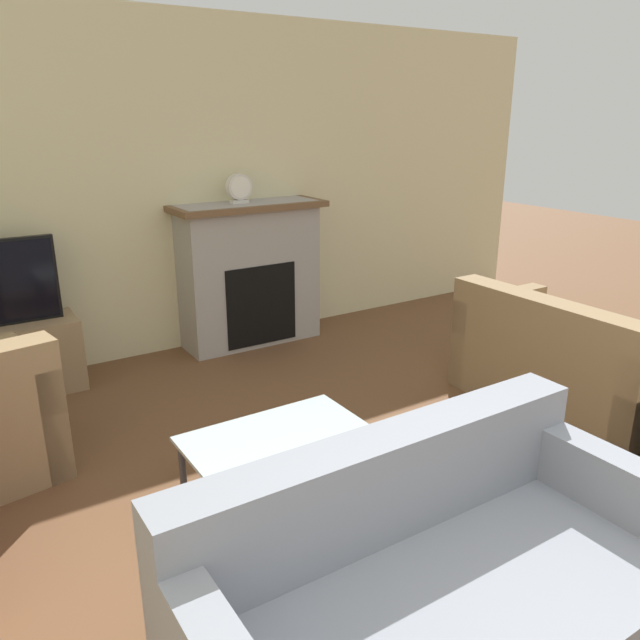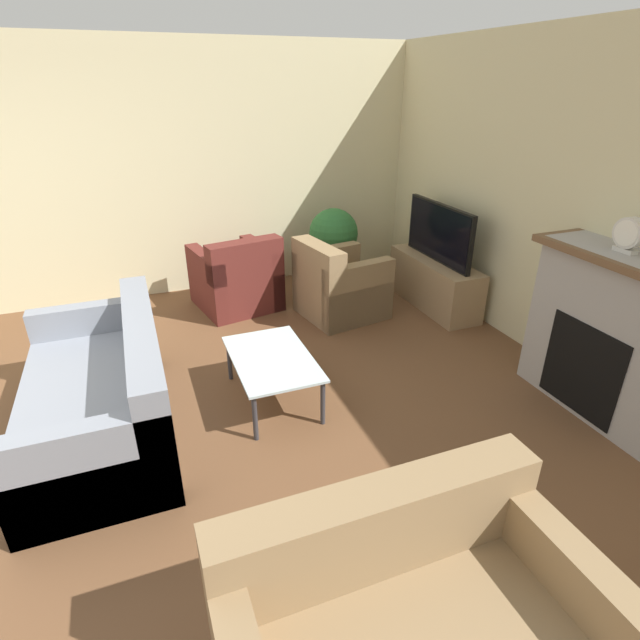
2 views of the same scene
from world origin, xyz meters
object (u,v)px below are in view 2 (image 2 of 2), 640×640
(armchair_by_window, at_px, (237,281))
(armchair_accent, at_px, (339,288))
(couch_loveseat, at_px, (408,640))
(coffee_table, at_px, (272,362))
(tv, at_px, (439,233))
(potted_plant, at_px, (333,238))
(mantel_clock, at_px, (629,234))
(couch_sectional, at_px, (104,398))

(armchair_by_window, distance_m, armchair_accent, 1.13)
(couch_loveseat, bearing_deg, coffee_table, 87.86)
(couch_loveseat, bearing_deg, tv, 55.72)
(armchair_accent, xyz_separation_m, potted_plant, (-0.76, 0.25, 0.31))
(couch_loveseat, height_order, mantel_clock, mantel_clock)
(coffee_table, xyz_separation_m, mantel_clock, (0.91, 2.26, 1.00))
(couch_sectional, height_order, mantel_clock, mantel_clock)
(armchair_by_window, distance_m, coffee_table, 1.88)
(couch_loveseat, distance_m, coffee_table, 2.18)
(couch_sectional, relative_size, potted_plant, 1.89)
(mantel_clock, bearing_deg, armchair_by_window, -142.81)
(tv, xyz_separation_m, armchair_accent, (-0.14, -1.08, -0.53))
(coffee_table, bearing_deg, couch_sectional, -91.81)
(couch_sectional, distance_m, coffee_table, 1.21)
(couch_loveseat, xyz_separation_m, mantel_clock, (-1.27, 2.34, 1.06))
(couch_sectional, distance_m, armchair_accent, 2.61)
(potted_plant, bearing_deg, couch_loveseat, -18.75)
(couch_sectional, height_order, couch_loveseat, same)
(couch_loveseat, distance_m, mantel_clock, 2.87)
(couch_sectional, bearing_deg, couch_loveseat, 26.83)
(couch_loveseat, distance_m, armchair_by_window, 4.06)
(tv, relative_size, coffee_table, 1.19)
(armchair_accent, bearing_deg, armchair_by_window, 47.88)
(armchair_by_window, height_order, mantel_clock, mantel_clock)
(couch_sectional, xyz_separation_m, armchair_accent, (-1.23, 2.30, 0.01))
(couch_sectional, xyz_separation_m, potted_plant, (-1.99, 2.55, 0.32))
(coffee_table, bearing_deg, tv, 117.44)
(potted_plant, height_order, mantel_clock, mantel_clock)
(armchair_by_window, bearing_deg, armchair_accent, 136.73)
(couch_sectional, xyz_separation_m, mantel_clock, (0.95, 3.46, 1.06))
(tv, height_order, coffee_table, tv)
(tv, height_order, potted_plant, tv)
(armchair_by_window, bearing_deg, couch_sectional, 42.78)
(armchair_by_window, height_order, coffee_table, armchair_by_window)
(couch_loveseat, bearing_deg, armchair_accent, 71.14)
(mantel_clock, bearing_deg, couch_loveseat, -61.47)
(tv, relative_size, armchair_accent, 1.23)
(armchair_accent, relative_size, coffee_table, 0.97)
(tv, bearing_deg, coffee_table, -62.56)
(coffee_table, bearing_deg, couch_loveseat, -2.14)
(mantel_clock, bearing_deg, couch_sectional, -105.32)
(couch_loveseat, bearing_deg, armchair_by_window, 86.79)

